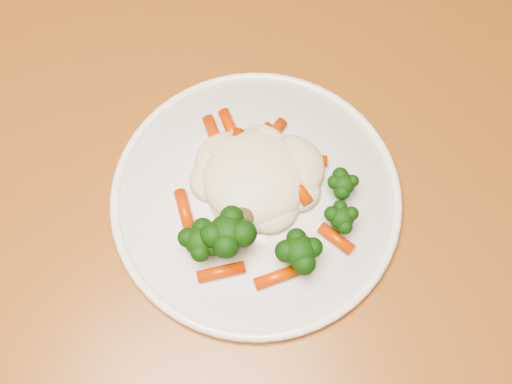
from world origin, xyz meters
TOP-DOWN VIEW (x-y plane):
  - dining_table at (-0.34, 0.26)m, footprint 1.36×1.02m
  - plate at (-0.35, 0.34)m, footprint 0.29×0.29m
  - meal at (-0.35, 0.33)m, footprint 0.19×0.20m

SIDE VIEW (x-z plane):
  - dining_table at x=-0.34m, z-range 0.28..1.03m
  - plate at x=-0.35m, z-range 0.75..0.76m
  - meal at x=-0.35m, z-range 0.76..0.81m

